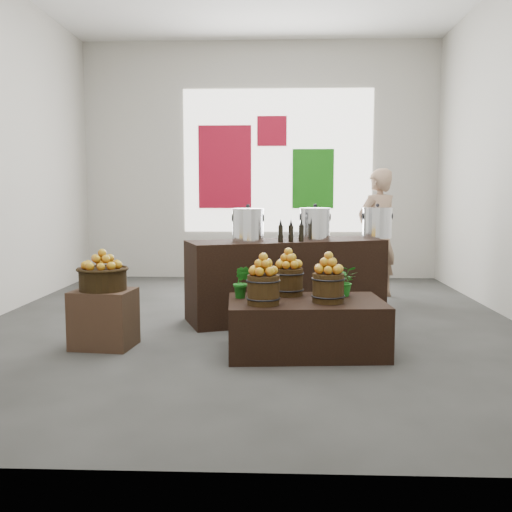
{
  "coord_description": "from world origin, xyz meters",
  "views": [
    {
      "loc": [
        0.31,
        -6.31,
        1.44
      ],
      "look_at": [
        0.08,
        -0.4,
        0.8
      ],
      "focal_mm": 40.0,
      "sensor_mm": 36.0,
      "label": 1
    }
  ],
  "objects_px": {
    "stock_pot_center": "(315,225)",
    "stock_pot_left": "(248,226)",
    "crate": "(104,319)",
    "display_table": "(306,326)",
    "wicker_basket": "(103,280)",
    "shopper": "(377,233)",
    "stock_pot_right": "(377,223)",
    "counter": "(286,280)"
  },
  "relations": [
    {
      "from": "crate",
      "to": "shopper",
      "type": "relative_size",
      "value": 0.3
    },
    {
      "from": "stock_pot_center",
      "to": "crate",
      "type": "bearing_deg",
      "value": -145.54
    },
    {
      "from": "counter",
      "to": "wicker_basket",
      "type": "bearing_deg",
      "value": -163.32
    },
    {
      "from": "stock_pot_right",
      "to": "stock_pot_left",
      "type": "bearing_deg",
      "value": -159.88
    },
    {
      "from": "wicker_basket",
      "to": "stock_pot_right",
      "type": "height_order",
      "value": "stock_pot_right"
    },
    {
      "from": "counter",
      "to": "stock_pot_center",
      "type": "height_order",
      "value": "stock_pot_center"
    },
    {
      "from": "stock_pot_center",
      "to": "stock_pot_left",
      "type": "bearing_deg",
      "value": -159.88
    },
    {
      "from": "crate",
      "to": "display_table",
      "type": "height_order",
      "value": "crate"
    },
    {
      "from": "stock_pot_center",
      "to": "stock_pot_right",
      "type": "height_order",
      "value": "same"
    },
    {
      "from": "shopper",
      "to": "wicker_basket",
      "type": "bearing_deg",
      "value": 9.81
    },
    {
      "from": "crate",
      "to": "counter",
      "type": "relative_size",
      "value": 0.24
    },
    {
      "from": "crate",
      "to": "display_table",
      "type": "bearing_deg",
      "value": -3.31
    },
    {
      "from": "wicker_basket",
      "to": "stock_pot_right",
      "type": "relative_size",
      "value": 1.26
    },
    {
      "from": "counter",
      "to": "stock_pot_center",
      "type": "bearing_deg",
      "value": 0.0
    },
    {
      "from": "stock_pot_center",
      "to": "shopper",
      "type": "distance_m",
      "value": 1.66
    },
    {
      "from": "crate",
      "to": "stock_pot_center",
      "type": "xyz_separation_m",
      "value": [
        2.07,
        1.42,
        0.82
      ]
    },
    {
      "from": "crate",
      "to": "stock_pot_left",
      "type": "bearing_deg",
      "value": 41.16
    },
    {
      "from": "display_table",
      "to": "counter",
      "type": "bearing_deg",
      "value": 92.38
    },
    {
      "from": "crate",
      "to": "stock_pot_left",
      "type": "relative_size",
      "value": 1.58
    },
    {
      "from": "crate",
      "to": "stock_pot_left",
      "type": "height_order",
      "value": "stock_pot_left"
    },
    {
      "from": "counter",
      "to": "shopper",
      "type": "height_order",
      "value": "shopper"
    },
    {
      "from": "wicker_basket",
      "to": "display_table",
      "type": "height_order",
      "value": "wicker_basket"
    },
    {
      "from": "stock_pot_left",
      "to": "stock_pot_center",
      "type": "distance_m",
      "value": 0.81
    },
    {
      "from": "stock_pot_left",
      "to": "display_table",
      "type": "bearing_deg",
      "value": -64.57
    },
    {
      "from": "counter",
      "to": "stock_pot_right",
      "type": "bearing_deg",
      "value": 0.0
    },
    {
      "from": "counter",
      "to": "shopper",
      "type": "xyz_separation_m",
      "value": [
        1.29,
        1.47,
        0.44
      ]
    },
    {
      "from": "crate",
      "to": "wicker_basket",
      "type": "xyz_separation_m",
      "value": [
        0.0,
        0.0,
        0.37
      ]
    },
    {
      "from": "shopper",
      "to": "stock_pot_right",
      "type": "bearing_deg",
      "value": 47.32
    },
    {
      "from": "stock_pot_center",
      "to": "counter",
      "type": "bearing_deg",
      "value": -159.88
    },
    {
      "from": "stock_pot_left",
      "to": "stock_pot_center",
      "type": "height_order",
      "value": "same"
    },
    {
      "from": "crate",
      "to": "shopper",
      "type": "bearing_deg",
      "value": 42.44
    },
    {
      "from": "wicker_basket",
      "to": "shopper",
      "type": "bearing_deg",
      "value": 42.44
    },
    {
      "from": "wicker_basket",
      "to": "shopper",
      "type": "xyz_separation_m",
      "value": [
        3.02,
        2.76,
        0.25
      ]
    },
    {
      "from": "wicker_basket",
      "to": "stock_pot_right",
      "type": "xyz_separation_m",
      "value": [
        2.83,
        1.7,
        0.44
      ]
    },
    {
      "from": "crate",
      "to": "display_table",
      "type": "relative_size",
      "value": 0.39
    },
    {
      "from": "crate",
      "to": "stock_pot_right",
      "type": "distance_m",
      "value": 3.4
    },
    {
      "from": "display_table",
      "to": "stock_pot_center",
      "type": "distance_m",
      "value": 1.75
    },
    {
      "from": "stock_pot_center",
      "to": "wicker_basket",
      "type": "bearing_deg",
      "value": -145.54
    },
    {
      "from": "stock_pot_left",
      "to": "counter",
      "type": "bearing_deg",
      "value": 20.12
    },
    {
      "from": "counter",
      "to": "shopper",
      "type": "relative_size",
      "value": 1.25
    },
    {
      "from": "crate",
      "to": "wicker_basket",
      "type": "distance_m",
      "value": 0.37
    },
    {
      "from": "crate",
      "to": "shopper",
      "type": "xyz_separation_m",
      "value": [
        3.02,
        2.76,
        0.62
      ]
    }
  ]
}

